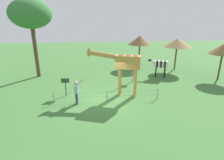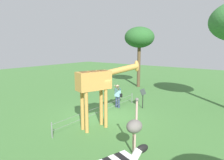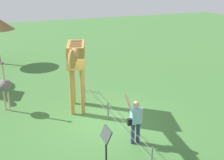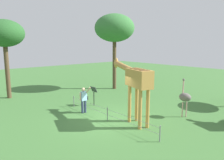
{
  "view_description": "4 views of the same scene",
  "coord_description": "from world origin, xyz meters",
  "px_view_note": "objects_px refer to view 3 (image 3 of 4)",
  "views": [
    {
      "loc": [
        0.75,
        11.46,
        5.43
      ],
      "look_at": [
        -0.32,
        0.4,
        1.57
      ],
      "focal_mm": 29.5,
      "sensor_mm": 36.0,
      "label": 1
    },
    {
      "loc": [
        -8.57,
        -7.02,
        4.14
      ],
      "look_at": [
        0.78,
        -0.02,
        2.12
      ],
      "focal_mm": 31.51,
      "sensor_mm": 36.0,
      "label": 2
    },
    {
      "loc": [
        9.87,
        -3.77,
        5.49
      ],
      "look_at": [
        0.87,
        -0.01,
        2.03
      ],
      "focal_mm": 46.52,
      "sensor_mm": 36.0,
      "label": 3
    },
    {
      "loc": [
        -8.55,
        7.43,
        4.18
      ],
      "look_at": [
        0.13,
        -0.28,
        2.21
      ],
      "focal_mm": 33.95,
      "sensor_mm": 36.0,
      "label": 4
    }
  ],
  "objects_px": {
    "visitor": "(135,120)",
    "giraffe": "(76,60)",
    "ostrich": "(5,85)",
    "info_sign": "(106,140)"
  },
  "relations": [
    {
      "from": "giraffe",
      "to": "visitor",
      "type": "height_order",
      "value": "giraffe"
    },
    {
      "from": "visitor",
      "to": "ostrich",
      "type": "bearing_deg",
      "value": -138.8
    },
    {
      "from": "visitor",
      "to": "ostrich",
      "type": "relative_size",
      "value": 0.74
    },
    {
      "from": "visitor",
      "to": "giraffe",
      "type": "bearing_deg",
      "value": -160.65
    },
    {
      "from": "giraffe",
      "to": "ostrich",
      "type": "xyz_separation_m",
      "value": [
        -1.29,
        -2.8,
        -1.14
      ]
    },
    {
      "from": "giraffe",
      "to": "ostrich",
      "type": "height_order",
      "value": "giraffe"
    },
    {
      "from": "visitor",
      "to": "info_sign",
      "type": "height_order",
      "value": "visitor"
    },
    {
      "from": "ostrich",
      "to": "info_sign",
      "type": "xyz_separation_m",
      "value": [
        5.38,
        2.5,
        -0.23
      ]
    },
    {
      "from": "visitor",
      "to": "ostrich",
      "type": "xyz_separation_m",
      "value": [
        -4.48,
        -3.93,
        0.27
      ]
    },
    {
      "from": "visitor",
      "to": "ostrich",
      "type": "distance_m",
      "value": 5.97
    }
  ]
}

